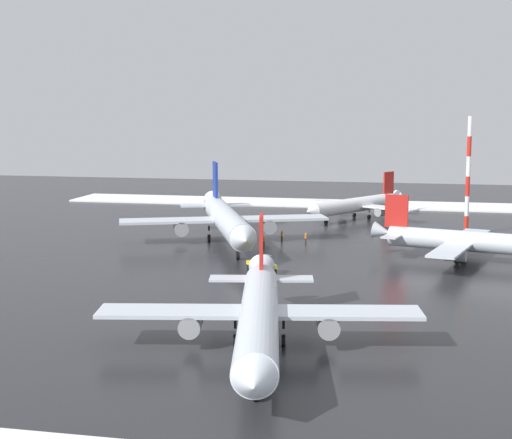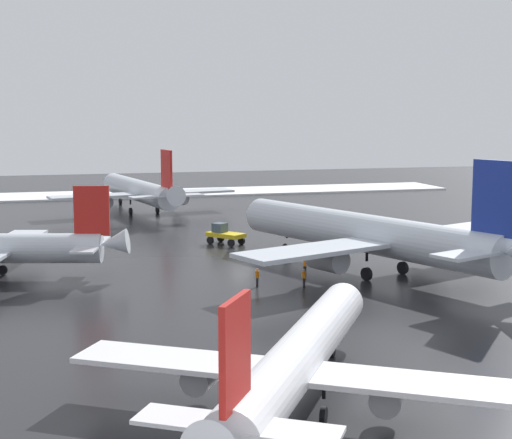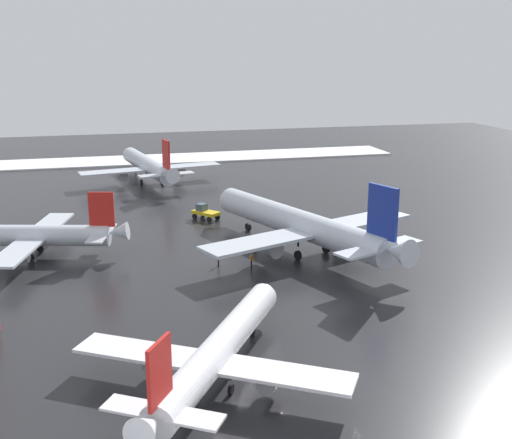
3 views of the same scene
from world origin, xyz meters
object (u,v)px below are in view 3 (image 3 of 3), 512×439
object	(u,v)px
airplane_parked_starboard	(301,224)
ground_crew_beside_wing	(251,260)
airplane_foreground_jet	(21,235)
ground_crew_mid_apron	(218,259)
ground_crew_near_tug	(256,246)
airplane_distant_tail	(148,166)
airplane_parked_portside	(218,351)
pushback_tug	(205,212)

from	to	relation	value
airplane_parked_starboard	ground_crew_beside_wing	xyz separation A→B (m)	(4.35, -8.07, -2.95)
airplane_foreground_jet	ground_crew_mid_apron	bearing A→B (deg)	172.01
airplane_foreground_jet	ground_crew_near_tug	xyz separation A→B (m)	(6.40, 30.74, -1.97)
airplane_parked_starboard	airplane_foreground_jet	xyz separation A→B (m)	(-7.34, -36.93, -0.99)
ground_crew_beside_wing	ground_crew_near_tug	bearing A→B (deg)	-79.73
airplane_distant_tail	ground_crew_beside_wing	world-z (taller)	airplane_distant_tail
airplane_parked_starboard	airplane_distant_tail	world-z (taller)	airplane_parked_starboard
airplane_foreground_jet	ground_crew_beside_wing	distance (m)	31.19
airplane_foreground_jet	airplane_parked_portside	size ratio (longest dim) A/B	1.16
airplane_distant_tail	airplane_foreground_jet	size ratio (longest dim) A/B	1.18
ground_crew_beside_wing	ground_crew_mid_apron	size ratio (longest dim) A/B	1.00
ground_crew_beside_wing	airplane_parked_portside	bearing A→B (deg)	100.58
ground_crew_mid_apron	airplane_distant_tail	bearing A→B (deg)	-89.42
airplane_distant_tail	airplane_parked_portside	world-z (taller)	airplane_distant_tail
airplane_parked_starboard	ground_crew_mid_apron	bearing A→B (deg)	82.99
pushback_tug	ground_crew_near_tug	distance (m)	19.74
ground_crew_near_tug	airplane_foreground_jet	bearing A→B (deg)	140.60
pushback_tug	ground_crew_beside_wing	world-z (taller)	pushback_tug
ground_crew_beside_wing	ground_crew_mid_apron	world-z (taller)	same
airplane_parked_starboard	ground_crew_mid_apron	world-z (taller)	airplane_parked_starboard
ground_crew_beside_wing	ground_crew_near_tug	xyz separation A→B (m)	(-5.28, 1.88, 0.00)
airplane_distant_tail	airplane_foreground_jet	xyz separation A→B (m)	(45.43, -20.93, -0.51)
airplane_foreground_jet	ground_crew_near_tug	size ratio (longest dim) A/B	17.27
pushback_tug	airplane_distant_tail	bearing A→B (deg)	-27.14
airplane_foreground_jet	ground_crew_near_tug	bearing A→B (deg)	-177.02
airplane_foreground_jet	pushback_tug	distance (m)	30.10
airplane_distant_tail	airplane_parked_portside	distance (m)	84.68
ground_crew_beside_wing	ground_crew_near_tug	world-z (taller)	same
airplane_foreground_jet	pushback_tug	world-z (taller)	airplane_foreground_jet
airplane_parked_portside	pushback_tug	bearing A→B (deg)	23.76
airplane_foreground_jet	ground_crew_beside_wing	bearing A→B (deg)	172.71
airplane_parked_starboard	ground_crew_near_tug	distance (m)	6.92
airplane_parked_portside	ground_crew_near_tug	bearing A→B (deg)	12.99
airplane_foreground_jet	airplane_parked_starboard	bearing A→B (deg)	-176.49
pushback_tug	ground_crew_near_tug	xyz separation A→B (m)	(19.39, 3.64, -0.31)
airplane_parked_portside	ground_crew_beside_wing	bearing A→B (deg)	13.04
airplane_foreground_jet	ground_crew_near_tug	distance (m)	31.46
pushback_tug	ground_crew_near_tug	bearing A→B (deg)	152.72
airplane_distant_tail	ground_crew_near_tug	distance (m)	52.81
ground_crew_mid_apron	ground_crew_beside_wing	bearing A→B (deg)	159.03
pushback_tug	ground_crew_mid_apron	xyz separation A→B (m)	(23.39, -2.30, -0.31)
airplane_parked_starboard	pushback_tug	xyz separation A→B (m)	(-20.33, -9.83, -2.64)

